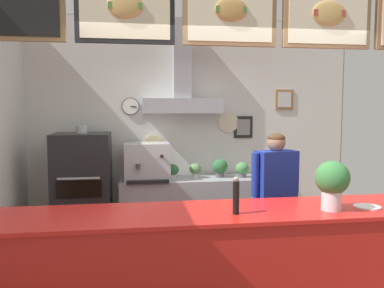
{
  "coord_description": "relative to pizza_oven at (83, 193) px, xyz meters",
  "views": [
    {
      "loc": [
        -0.81,
        -3.35,
        1.82
      ],
      "look_at": [
        -0.22,
        0.65,
        1.46
      ],
      "focal_mm": 37.03,
      "sensor_mm": 36.0,
      "label": 1
    }
  ],
  "objects": [
    {
      "name": "potted_rosemary",
      "position": [
        1.46,
        0.13,
        0.24
      ],
      "size": [
        0.16,
        0.16,
        0.2
      ],
      "color": "beige",
      "rests_on": "back_prep_counter"
    },
    {
      "name": "espresso_machine",
      "position": [
        0.81,
        0.1,
        0.37
      ],
      "size": [
        0.59,
        0.53,
        0.48
      ],
      "color": "silver",
      "rests_on": "back_prep_counter"
    },
    {
      "name": "pizza_oven",
      "position": [
        0.0,
        0.0,
        0.0
      ],
      "size": [
        0.7,
        0.71,
        1.61
      ],
      "color": "#232326",
      "rests_on": "ground_plane"
    },
    {
      "name": "service_counter",
      "position": [
        1.45,
        -2.11,
        -0.24
      ],
      "size": [
        3.79,
        0.73,
        1.03
      ],
      "color": "red",
      "rests_on": "ground_plane"
    },
    {
      "name": "basil_vase",
      "position": [
        2.17,
        -2.22,
        0.49
      ],
      "size": [
        0.27,
        0.27,
        0.39
      ],
      "color": "silver",
      "rests_on": "service_counter"
    },
    {
      "name": "shop_worker",
      "position": [
        2.15,
        -1.04,
        0.08
      ],
      "size": [
        0.58,
        0.31,
        1.56
      ],
      "rotation": [
        0.0,
        0.0,
        3.37
      ],
      "color": "#232328",
      "rests_on": "ground_plane"
    },
    {
      "name": "potted_oregano",
      "position": [
        1.8,
        0.15,
        0.27
      ],
      "size": [
        0.21,
        0.21,
        0.25
      ],
      "color": "#4C4C51",
      "rests_on": "back_prep_counter"
    },
    {
      "name": "potted_basil",
      "position": [
        1.15,
        0.09,
        0.24
      ],
      "size": [
        0.17,
        0.17,
        0.2
      ],
      "color": "beige",
      "rests_on": "back_prep_counter"
    },
    {
      "name": "back_wall_assembly",
      "position": [
        1.45,
        0.35,
        0.89
      ],
      "size": [
        4.58,
        2.41,
        3.07
      ],
      "color": "gray",
      "rests_on": "ground_plane"
    },
    {
      "name": "back_prep_counter",
      "position": [
        1.41,
        0.12,
        -0.32
      ],
      "size": [
        1.92,
        0.59,
        0.89
      ],
      "color": "#A3A5AD",
      "rests_on": "ground_plane"
    },
    {
      "name": "pepper_grinder",
      "position": [
        1.4,
        -2.23,
        0.41
      ],
      "size": [
        0.05,
        0.05,
        0.29
      ],
      "color": "black",
      "rests_on": "service_counter"
    },
    {
      "name": "condiment_plate",
      "position": [
        2.49,
        -2.2,
        0.28
      ],
      "size": [
        0.21,
        0.21,
        0.01
      ],
      "color": "white",
      "rests_on": "service_counter"
    },
    {
      "name": "potted_thyme",
      "position": [
        2.1,
        0.09,
        0.24
      ],
      "size": [
        0.18,
        0.18,
        0.21
      ],
      "color": "#4C4C51",
      "rests_on": "back_prep_counter"
    }
  ]
}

